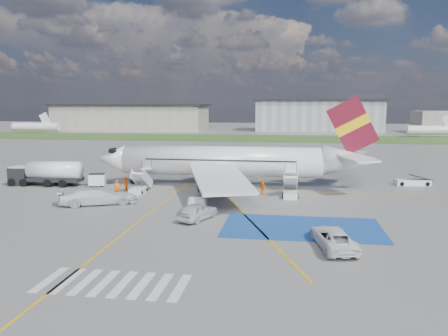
{
  "coord_description": "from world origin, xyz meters",
  "views": [
    {
      "loc": [
        8.61,
        -42.09,
        10.96
      ],
      "look_at": [
        1.33,
        7.26,
        3.5
      ],
      "focal_mm": 35.0,
      "sensor_mm": 36.0,
      "label": 1
    }
  ],
  "objects": [
    {
      "name": "ground",
      "position": [
        0.0,
        0.0,
        0.0
      ],
      "size": [
        400.0,
        400.0,
        0.0
      ],
      "primitive_type": "plane",
      "color": "#60605E",
      "rests_on": "ground"
    },
    {
      "name": "grass_strip",
      "position": [
        0.0,
        95.0,
        0.01
      ],
      "size": [
        400.0,
        30.0,
        0.01
      ],
      "primitive_type": "cube",
      "color": "#2D4C1E",
      "rests_on": "ground"
    },
    {
      "name": "taxiway_line_main",
      "position": [
        0.0,
        12.0,
        0.01
      ],
      "size": [
        120.0,
        0.2,
        0.01
      ],
      "primitive_type": "cube",
      "color": "gold",
      "rests_on": "ground"
    },
    {
      "name": "taxiway_line_cross",
      "position": [
        -5.0,
        -10.0,
        0.01
      ],
      "size": [
        0.2,
        60.0,
        0.01
      ],
      "primitive_type": "cube",
      "color": "gold",
      "rests_on": "ground"
    },
    {
      "name": "taxiway_line_diag",
      "position": [
        0.0,
        12.0,
        0.01
      ],
      "size": [
        20.71,
        56.45,
        0.01
      ],
      "primitive_type": "cube",
      "rotation": [
        0.0,
        0.0,
        0.35
      ],
      "color": "gold",
      "rests_on": "ground"
    },
    {
      "name": "staging_box",
      "position": [
        10.0,
        -4.0,
        0.01
      ],
      "size": [
        14.0,
        8.0,
        0.01
      ],
      "primitive_type": "cube",
      "color": "navy",
      "rests_on": "ground"
    },
    {
      "name": "crosswalk",
      "position": [
        -1.8,
        -18.0,
        0.01
      ],
      "size": [
        9.0,
        4.0,
        0.01
      ],
      "color": "silver",
      "rests_on": "ground"
    },
    {
      "name": "terminal_west",
      "position": [
        -55.0,
        130.0,
        5.0
      ],
      "size": [
        60.0,
        22.0,
        10.0
      ],
      "primitive_type": "cube",
      "color": "gray",
      "rests_on": "ground"
    },
    {
      "name": "terminal_centre",
      "position": [
        20.0,
        135.0,
        6.0
      ],
      "size": [
        48.0,
        18.0,
        12.0
      ],
      "primitive_type": "cube",
      "color": "gray",
      "rests_on": "ground"
    },
    {
      "name": "airliner",
      "position": [
        1.51,
        14.0,
        3.39
      ],
      "size": [
        36.81,
        32.95,
        11.92
      ],
      "color": "silver",
      "rests_on": "ground"
    },
    {
      "name": "airstairs_fwd",
      "position": [
        -9.5,
        8.7,
        0.62
      ],
      "size": [
        1.9,
        5.2,
        3.6
      ],
      "color": "silver",
      "rests_on": "ground"
    },
    {
      "name": "airstairs_aft",
      "position": [
        9.0,
        8.7,
        0.62
      ],
      "size": [
        1.9,
        5.2,
        3.6
      ],
      "color": "silver",
      "rests_on": "ground"
    },
    {
      "name": "fuel_tanker",
      "position": [
        -23.28,
        11.33,
        1.38
      ],
      "size": [
        9.7,
        2.96,
        3.28
      ],
      "rotation": [
        0.0,
        0.0,
        0.03
      ],
      "color": "black",
      "rests_on": "ground"
    },
    {
      "name": "gpu_cart",
      "position": [
        -16.34,
        11.75,
        0.77
      ],
      "size": [
        2.27,
        1.7,
        1.71
      ],
      "rotation": [
        0.0,
        0.0,
        0.21
      ],
      "color": "silver",
      "rests_on": "ground"
    },
    {
      "name": "belt_loader",
      "position": [
        25.34,
        18.74,
        0.37
      ],
      "size": [
        5.04,
        2.39,
        1.47
      ],
      "rotation": [
        0.0,
        0.0,
        0.14
      ],
      "color": "silver",
      "rests_on": "ground"
    },
    {
      "name": "car_silver_a",
      "position": [
        0.27,
        -2.74,
        0.82
      ],
      "size": [
        3.61,
        5.21,
        1.65
      ],
      "primitive_type": "imported",
      "rotation": [
        0.0,
        0.0,
        2.76
      ],
      "color": "silver",
      "rests_on": "ground"
    },
    {
      "name": "car_silver_b",
      "position": [
        -0.34,
        0.36,
        0.81
      ],
      "size": [
        2.33,
        5.08,
        1.61
      ],
      "primitive_type": "imported",
      "rotation": [
        0.0,
        0.0,
        3.27
      ],
      "color": "#A9ACB0",
      "rests_on": "ground"
    },
    {
      "name": "van_white_a",
      "position": [
        12.18,
        -8.95,
        0.98
      ],
      "size": [
        3.28,
        5.57,
        1.96
      ],
      "primitive_type": "imported",
      "rotation": [
        0.0,
        0.0,
        3.32
      ],
      "color": "white",
      "rests_on": "ground"
    },
    {
      "name": "van_white_b",
      "position": [
        -11.73,
        1.86,
        1.21
      ],
      "size": [
        6.64,
        4.76,
        2.41
      ],
      "primitive_type": "imported",
      "rotation": [
        0.0,
        0.0,
        1.98
      ],
      "color": "silver",
      "rests_on": "ground"
    },
    {
      "name": "crew_fwd",
      "position": [
        -11.62,
        6.95,
        0.9
      ],
      "size": [
        0.76,
        0.63,
        1.8
      ],
      "primitive_type": "imported",
      "rotation": [
        0.0,
        0.0,
        0.34
      ],
      "color": "orange",
      "rests_on": "ground"
    },
    {
      "name": "crew_nose",
      "position": [
        -11.51,
        9.3,
        0.91
      ],
      "size": [
        1.09,
        1.13,
        1.83
      ],
      "primitive_type": "imported",
      "rotation": [
        0.0,
        0.0,
        -0.91
      ],
      "color": "#E65A0C",
      "rests_on": "ground"
    },
    {
      "name": "crew_aft",
      "position": [
        5.68,
        9.67,
        0.95
      ],
      "size": [
        1.05,
        1.15,
        1.89
      ],
      "primitive_type": "imported",
      "rotation": [
        0.0,
        0.0,
        2.25
      ],
      "color": "orange",
      "rests_on": "ground"
    }
  ]
}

